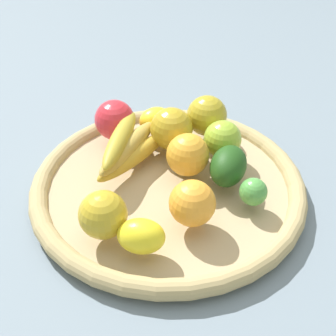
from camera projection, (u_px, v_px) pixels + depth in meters
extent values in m
plane|color=slate|center=(168.00, 193.00, 0.80)|extent=(2.40, 2.40, 0.00)
cylinder|color=tan|center=(168.00, 189.00, 0.79)|extent=(0.45, 0.45, 0.02)
torus|color=tan|center=(168.00, 184.00, 0.78)|extent=(0.48, 0.48, 0.03)
sphere|color=#91B430|center=(222.00, 139.00, 0.80)|extent=(0.08, 0.08, 0.07)
sphere|color=gold|center=(188.00, 155.00, 0.76)|extent=(0.10, 0.10, 0.07)
ellipsoid|color=gold|center=(134.00, 156.00, 0.79)|extent=(0.16, 0.13, 0.03)
ellipsoid|color=#B0913C|center=(128.00, 147.00, 0.79)|extent=(0.18, 0.10, 0.03)
ellipsoid|color=#AD962C|center=(120.00, 139.00, 0.78)|extent=(0.18, 0.06, 0.03)
sphere|color=#4E9942|center=(253.00, 192.00, 0.71)|extent=(0.06, 0.06, 0.05)
ellipsoid|color=#1D4515|center=(228.00, 165.00, 0.75)|extent=(0.10, 0.08, 0.06)
sphere|color=orange|center=(192.00, 203.00, 0.67)|extent=(0.09, 0.09, 0.07)
sphere|color=gold|center=(103.00, 215.00, 0.65)|extent=(0.07, 0.07, 0.07)
sphere|color=#B89522|center=(170.00, 129.00, 0.82)|extent=(0.10, 0.10, 0.08)
ellipsoid|color=yellow|center=(141.00, 236.00, 0.63)|extent=(0.06, 0.07, 0.05)
sphere|color=#AB9623|center=(207.00, 116.00, 0.86)|extent=(0.11, 0.11, 0.08)
ellipsoid|color=yellow|center=(155.00, 120.00, 0.87)|extent=(0.08, 0.08, 0.05)
sphere|color=red|center=(115.00, 120.00, 0.85)|extent=(0.10, 0.10, 0.08)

